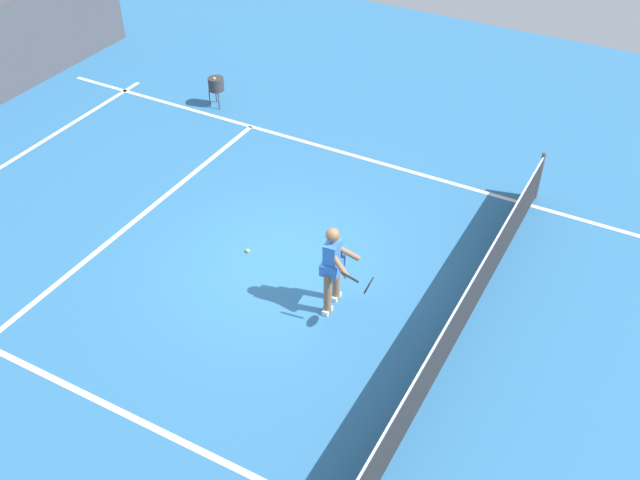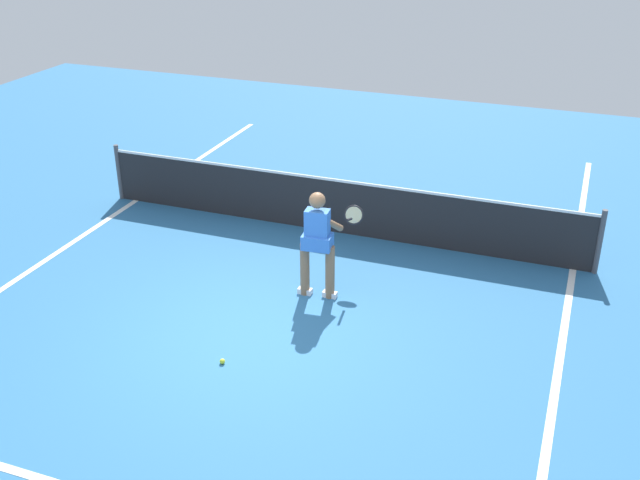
# 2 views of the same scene
# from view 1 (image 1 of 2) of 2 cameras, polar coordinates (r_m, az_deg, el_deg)

# --- Properties ---
(ground_plane) EXTENTS (23.82, 23.82, 0.00)m
(ground_plane) POSITION_cam_1_polar(r_m,az_deg,el_deg) (12.85, -2.94, -1.94)
(ground_plane) COLOR teal
(baseline_marking) EXTENTS (8.57, 0.10, 0.01)m
(baseline_marking) POSITION_cam_1_polar(r_m,az_deg,el_deg) (16.71, -23.03, 5.28)
(baseline_marking) COLOR white
(baseline_marking) RESTS_ON ground
(service_line_marking) EXTENTS (7.57, 0.10, 0.01)m
(service_line_marking) POSITION_cam_1_polar(r_m,az_deg,el_deg) (14.37, -13.47, 1.88)
(service_line_marking) COLOR white
(service_line_marking) RESTS_ON ground
(sideline_left_marking) EXTENTS (0.10, 16.32, 0.01)m
(sideline_left_marking) POSITION_cam_1_polar(r_m,az_deg,el_deg) (15.56, 4.25, 6.01)
(sideline_left_marking) COLOR white
(sideline_left_marking) RESTS_ON ground
(sideline_right_marking) EXTENTS (0.10, 16.32, 0.01)m
(sideline_right_marking) POSITION_cam_1_polar(r_m,az_deg,el_deg) (10.79, -13.57, -13.34)
(sideline_right_marking) COLOR white
(sideline_right_marking) RESTS_ON ground
(court_net) EXTENTS (8.25, 0.08, 1.01)m
(court_net) POSITION_cam_1_polar(r_m,az_deg,el_deg) (11.57, 11.09, -5.11)
(court_net) COLOR #4C4C51
(court_net) RESTS_ON ground
(tennis_player) EXTENTS (0.74, 0.98, 1.55)m
(tennis_player) POSITION_cam_1_polar(r_m,az_deg,el_deg) (11.50, 1.07, -2.00)
(tennis_player) COLOR #8C6647
(tennis_player) RESTS_ON ground
(tennis_ball_mid) EXTENTS (0.07, 0.07, 0.07)m
(tennis_ball_mid) POSITION_cam_1_polar(r_m,az_deg,el_deg) (13.15, -5.55, -0.81)
(tennis_ball_mid) COLOR #D1E533
(tennis_ball_mid) RESTS_ON ground
(ball_hopper) EXTENTS (0.36, 0.36, 0.74)m
(ball_hopper) POSITION_cam_1_polar(r_m,az_deg,el_deg) (17.54, -7.96, 11.72)
(ball_hopper) COLOR #333338
(ball_hopper) RESTS_ON ground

